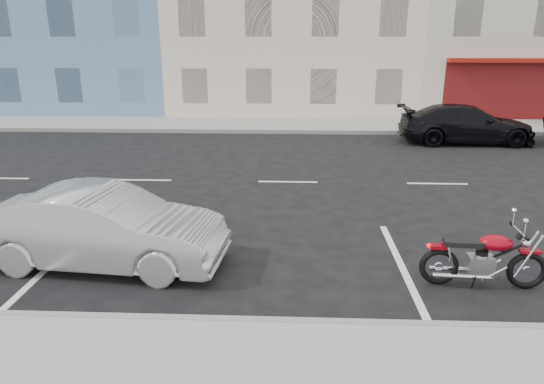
# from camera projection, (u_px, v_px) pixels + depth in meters

# --- Properties ---
(ground) EXTENTS (120.00, 120.00, 0.00)m
(ground) POSITION_uv_depth(u_px,v_px,m) (362.00, 183.00, 13.04)
(ground) COLOR black
(ground) RESTS_ON ground
(sidewalk_far) EXTENTS (80.00, 3.40, 0.15)m
(sidewalk_far) POSITION_uv_depth(u_px,v_px,m) (223.00, 124.00, 21.51)
(sidewalk_far) COLOR gray
(sidewalk_far) RESTS_ON ground
(curb_near) EXTENTS (80.00, 0.12, 0.16)m
(curb_near) POSITION_uv_depth(u_px,v_px,m) (60.00, 319.00, 6.55)
(curb_near) COLOR gray
(curb_near) RESTS_ON ground
(curb_far) EXTENTS (80.00, 0.12, 0.16)m
(curb_far) POSITION_uv_depth(u_px,v_px,m) (217.00, 131.00, 19.89)
(curb_far) COLOR gray
(curb_far) RESTS_ON ground
(bldg_cream) EXTENTS (12.00, 12.00, 11.50)m
(bldg_cream) POSITION_uv_depth(u_px,v_px,m) (293.00, 0.00, 26.91)
(bldg_cream) COLOR beige
(bldg_cream) RESTS_ON ground
(motorcycle) EXTENTS (1.93, 0.64, 0.97)m
(motorcycle) POSITION_uv_depth(u_px,v_px,m) (530.00, 263.00, 7.39)
(motorcycle) COLOR black
(motorcycle) RESTS_ON ground
(sedan_silver) EXTENTS (4.19, 1.80, 1.34)m
(sedan_silver) POSITION_uv_depth(u_px,v_px,m) (104.00, 228.00, 8.12)
(sedan_silver) COLOR #A6AAAE
(sedan_silver) RESTS_ON ground
(car_far) EXTENTS (4.84, 1.98, 1.40)m
(car_far) POSITION_uv_depth(u_px,v_px,m) (466.00, 124.00, 17.86)
(car_far) COLOR black
(car_far) RESTS_ON ground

